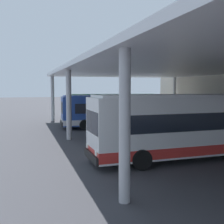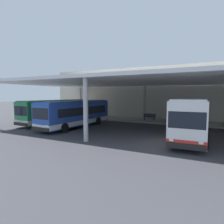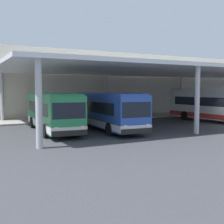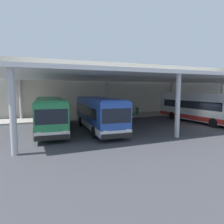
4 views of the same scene
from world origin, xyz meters
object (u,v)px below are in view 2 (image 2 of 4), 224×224
object	(u,v)px
bench_waiting	(149,117)
trash_bin	(171,118)
bus_second_bay	(76,113)
bus_nearest_bay	(56,111)
bus_middle_bay	(192,117)

from	to	relation	value
bench_waiting	trash_bin	xyz separation A→B (m)	(3.03, 0.04, 0.01)
bench_waiting	bus_second_bay	bearing A→B (deg)	-125.89
trash_bin	bus_nearest_bay	bearing A→B (deg)	-151.09
bus_second_bay	bus_middle_bay	size ratio (longest dim) A/B	0.94
bus_nearest_bay	trash_bin	xyz separation A→B (m)	(13.96, 7.71, -0.98)
bus_middle_bay	trash_bin	world-z (taller)	bus_middle_bay
bus_nearest_bay	bench_waiting	size ratio (longest dim) A/B	5.93
bus_second_bay	bus_middle_bay	world-z (taller)	bus_middle_bay
bench_waiting	trash_bin	distance (m)	3.03
bus_second_bay	trash_bin	size ratio (longest dim) A/B	10.88
bus_nearest_bay	bus_middle_bay	size ratio (longest dim) A/B	0.94
trash_bin	bus_second_bay	bearing A→B (deg)	-136.61
bus_nearest_bay	bus_middle_bay	bearing A→B (deg)	-3.68
bus_second_bay	bus_middle_bay	bearing A→B (deg)	0.74
bench_waiting	trash_bin	size ratio (longest dim) A/B	1.84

